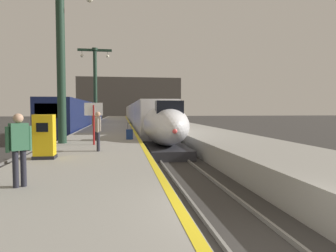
# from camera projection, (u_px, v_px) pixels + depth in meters

# --- Properties ---
(platform_left) EXTENTS (4.80, 110.00, 1.05)m
(platform_left) POSITION_uv_depth(u_px,v_px,m) (109.00, 133.00, 29.43)
(platform_left) COLOR gray
(platform_left) RESTS_ON ground
(platform_right) EXTENTS (4.80, 110.00, 1.05)m
(platform_right) POSITION_uv_depth(u_px,v_px,m) (190.00, 132.00, 30.65)
(platform_right) COLOR gray
(platform_right) RESTS_ON ground
(platform_left_safety_stripe) EXTENTS (0.20, 107.80, 0.01)m
(platform_left_safety_stripe) POSITION_uv_depth(u_px,v_px,m) (132.00, 128.00, 29.75)
(platform_left_safety_stripe) COLOR yellow
(platform_left_safety_stripe) RESTS_ON platform_left
(rail_main_left) EXTENTS (0.08, 110.00, 0.12)m
(rail_main_left) POSITION_uv_depth(u_px,v_px,m) (141.00, 135.00, 32.67)
(rail_main_left) COLOR slate
(rail_main_left) RESTS_ON ground
(rail_main_right) EXTENTS (0.08, 110.00, 0.12)m
(rail_main_right) POSITION_uv_depth(u_px,v_px,m) (155.00, 135.00, 32.89)
(rail_main_right) COLOR slate
(rail_main_right) RESTS_ON ground
(rail_secondary_left) EXTENTS (0.08, 110.00, 0.12)m
(rail_secondary_left) POSITION_uv_depth(u_px,v_px,m) (63.00, 136.00, 31.45)
(rail_secondary_left) COLOR slate
(rail_secondary_left) RESTS_ON ground
(rail_secondary_right) EXTENTS (0.08, 110.00, 0.12)m
(rail_secondary_right) POSITION_uv_depth(u_px,v_px,m) (78.00, 136.00, 31.68)
(rail_secondary_right) COLOR slate
(rail_secondary_right) RESTS_ON ground
(highspeed_train_main) EXTENTS (2.92, 75.75, 3.60)m
(highspeed_train_main) POSITION_uv_depth(u_px,v_px,m) (138.00, 115.00, 52.69)
(highspeed_train_main) COLOR silver
(highspeed_train_main) RESTS_ON ground
(regional_train_adjacent) EXTENTS (2.85, 36.60, 3.80)m
(regional_train_adjacent) POSITION_uv_depth(u_px,v_px,m) (82.00, 115.00, 40.89)
(regional_train_adjacent) COLOR #141E4C
(regional_train_adjacent) RESTS_ON ground
(station_column_mid) EXTENTS (4.00, 0.68, 8.53)m
(station_column_mid) POSITION_uv_depth(u_px,v_px,m) (61.00, 44.00, 15.85)
(station_column_mid) COLOR #1E3828
(station_column_mid) RESTS_ON platform_left
(station_column_far) EXTENTS (4.00, 0.68, 9.11)m
(station_column_far) POSITION_uv_depth(u_px,v_px,m) (95.00, 79.00, 36.49)
(station_column_far) COLOR #1E3828
(station_column_far) RESTS_ON platform_left
(passenger_near_edge) EXTENTS (0.40, 0.47, 1.69)m
(passenger_near_edge) POSITION_uv_depth(u_px,v_px,m) (95.00, 123.00, 17.58)
(passenger_near_edge) COLOR #23232D
(passenger_near_edge) RESTS_ON platform_left
(passenger_mid_platform) EXTENTS (0.48, 0.40, 1.69)m
(passenger_mid_platform) POSITION_uv_depth(u_px,v_px,m) (19.00, 144.00, 6.94)
(passenger_mid_platform) COLOR #23232D
(passenger_mid_platform) RESTS_ON platform_left
(passenger_far_waiting) EXTENTS (0.22, 0.57, 1.69)m
(passenger_far_waiting) POSITION_uv_depth(u_px,v_px,m) (98.00, 128.00, 13.01)
(passenger_far_waiting) COLOR #23232D
(passenger_far_waiting) RESTS_ON platform_left
(rolling_suitcase) EXTENTS (0.40, 0.22, 0.98)m
(rolling_suitcase) POSITION_uv_depth(u_px,v_px,m) (130.00, 134.00, 18.17)
(rolling_suitcase) COLOR navy
(rolling_suitcase) RESTS_ON platform_left
(ticket_machine_yellow) EXTENTS (0.76, 0.62, 1.60)m
(ticket_machine_yellow) POSITION_uv_depth(u_px,v_px,m) (44.00, 138.00, 11.00)
(ticket_machine_yellow) COLOR yellow
(ticket_machine_yellow) RESTS_ON platform_left
(departure_info_board) EXTENTS (0.90, 0.10, 2.12)m
(departure_info_board) POSITION_uv_depth(u_px,v_px,m) (94.00, 115.00, 15.32)
(departure_info_board) COLOR maroon
(departure_info_board) RESTS_ON platform_left
(terminus_back_wall) EXTENTS (36.00, 2.00, 14.00)m
(terminus_back_wall) POSITION_uv_depth(u_px,v_px,m) (130.00, 98.00, 105.95)
(terminus_back_wall) COLOR #4C4742
(terminus_back_wall) RESTS_ON ground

